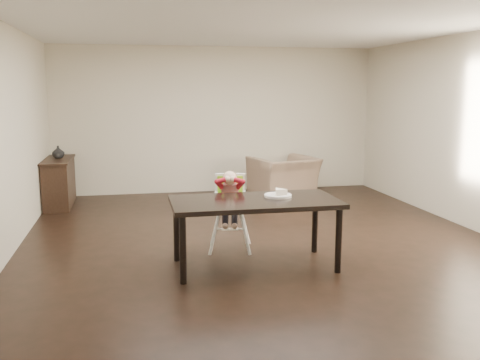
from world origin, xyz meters
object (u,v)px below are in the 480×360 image
object	(u,v)px
high_chair	(230,194)
armchair	(284,170)
dining_table	(255,207)
sideboard	(59,182)

from	to	relation	value
high_chair	armchair	xyz separation A→B (m)	(1.56, 3.04, -0.21)
armchair	dining_table	bearing A→B (deg)	52.59
high_chair	armchair	distance (m)	3.42
dining_table	high_chair	world-z (taller)	high_chair
dining_table	armchair	size ratio (longest dim) A/B	1.67
high_chair	dining_table	bearing A→B (deg)	-67.21
high_chair	sideboard	distance (m)	3.76
dining_table	armchair	world-z (taller)	armchair
high_chair	armchair	size ratio (longest dim) A/B	0.89
high_chair	sideboard	xyz separation A→B (m)	(-2.33, 2.94, -0.28)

